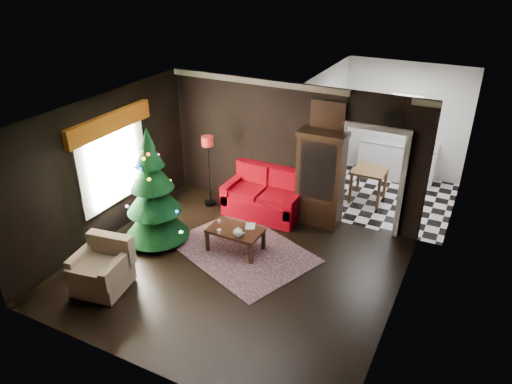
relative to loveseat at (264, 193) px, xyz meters
The scene contains 26 objects.
floor 2.15m from the loveseat, 78.96° to the right, with size 5.50×5.50×0.00m, color black.
ceiling 3.11m from the loveseat, 78.96° to the right, with size 5.50×5.50×0.00m, color white.
wall_back 1.08m from the loveseat, 48.37° to the left, with size 5.50×5.50×0.00m, color black.
wall_front 4.66m from the loveseat, 84.98° to the right, with size 5.50×5.50×0.00m, color black.
wall_left 3.25m from the loveseat, 138.90° to the right, with size 5.50×5.50×0.00m, color black.
wall_right 3.86m from the loveseat, 33.06° to the right, with size 5.50×5.50×0.00m, color black.
doorway 2.22m from the loveseat, 12.09° to the left, with size 1.10×0.10×2.10m, color beige, non-canonical shape.
left_window 3.11m from the loveseat, 141.31° to the right, with size 0.05×1.60×1.40m, color white.
valance 3.40m from the loveseat, 140.32° to the right, with size 0.12×2.10×0.35m, color #92460F.
kitchen_floor 2.91m from the loveseat, 42.88° to the left, with size 3.00×3.00×0.00m, color silver.
kitchen_window 4.17m from the loveseat, 58.30° to the left, with size 0.70×0.06×0.70m, color white.
rug 1.55m from the loveseat, 79.59° to the right, with size 2.52×1.84×0.01m, color #653F59.
loveseat is the anchor object (origin of this frame).
curio_cabinet 1.25m from the loveseat, 10.83° to the left, with size 0.90×0.45×1.90m, color black, non-canonical shape.
floor_lamp 1.29m from the loveseat, behind, with size 0.27×0.27×1.58m, color black, non-canonical shape.
christmas_tree 2.38m from the loveseat, 127.32° to the right, with size 1.24×1.24×2.37m, color black, non-canonical shape.
armchair 3.71m from the loveseat, 110.26° to the right, with size 0.84×0.84×0.86m, color tan, non-canonical shape.
coffee_table 1.50m from the loveseat, 84.82° to the right, with size 1.00×0.60×0.45m, color #371F0D, non-canonical shape.
teapot 1.72m from the loveseat, 79.64° to the right, with size 0.20×0.20×0.19m, color beige, non-canonical shape.
cup_a 1.43m from the loveseat, 100.40° to the right, with size 0.07×0.07×0.06m, color silver.
cup_b 1.72m from the loveseat, 92.41° to the right, with size 0.08×0.08×0.07m, color white.
book 1.34m from the loveseat, 78.72° to the right, with size 0.18×0.02×0.24m, color #967D5C.
wall_clock 3.04m from the loveseat, ahead, with size 0.32×0.32×0.06m, color white.
painting 2.13m from the loveseat, 19.40° to the left, with size 0.62×0.05×0.52m, color #AD7C42.
kitchen_counter 3.79m from the loveseat, 56.31° to the left, with size 1.80×0.60×0.90m, color white.
kitchen_table 2.45m from the loveseat, 42.51° to the left, with size 0.70×0.70×0.75m, color #512F18, non-canonical shape.
Camera 1 is at (3.50, -6.00, 5.10)m, focal length 33.56 mm.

